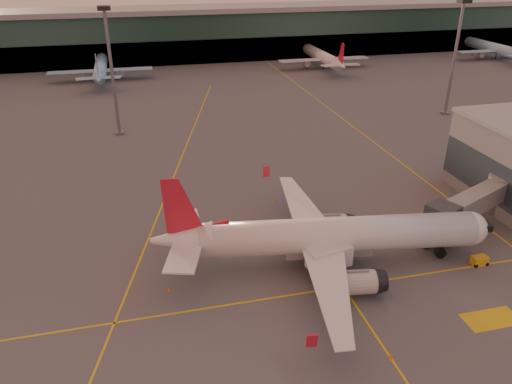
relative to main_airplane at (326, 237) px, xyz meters
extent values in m
plane|color=#4C4F54|center=(-4.45, -9.80, -4.03)|extent=(600.00, 600.00, 0.00)
cube|color=gold|center=(-4.45, -4.80, -4.03)|extent=(80.00, 0.25, 0.01)
cube|color=gold|center=(-14.45, 35.20, -4.03)|extent=(31.30, 115.98, 0.01)
cube|color=gold|center=(25.55, 60.20, -4.03)|extent=(0.25, 160.00, 0.01)
cube|color=gold|center=(0.55, -17.80, -4.03)|extent=(0.25, 30.00, 0.01)
cube|color=gold|center=(13.55, -13.80, -4.03)|extent=(6.00, 3.00, 0.01)
cube|color=#19382D|center=(-4.45, 132.20, 3.97)|extent=(400.00, 18.00, 16.00)
cube|color=gray|center=(-4.45, 132.20, 12.77)|extent=(400.00, 20.00, 1.60)
cube|color=black|center=(-4.45, 123.70, -0.03)|extent=(400.00, 1.00, 8.00)
cube|color=#2D3D47|center=(28.60, 8.20, 0.97)|extent=(0.30, 21.60, 6.00)
cylinder|color=slate|center=(-24.45, 56.20, 8.47)|extent=(0.70, 0.70, 25.00)
cube|color=black|center=(-24.45, 56.20, 21.17)|extent=(2.40, 2.40, 0.80)
cube|color=slate|center=(-24.45, 56.20, -3.78)|extent=(1.60, 1.60, 0.50)
cylinder|color=slate|center=(50.55, 52.20, 8.47)|extent=(0.70, 0.70, 25.00)
cube|color=black|center=(50.55, 52.20, 21.17)|extent=(2.40, 2.40, 0.80)
cube|color=slate|center=(50.55, 52.20, -3.78)|extent=(1.60, 1.60, 0.50)
cylinder|color=white|center=(1.40, -0.22, 0.23)|extent=(33.44, 9.33, 4.26)
sphere|color=white|center=(17.79, -2.78, 0.23)|extent=(4.17, 4.17, 4.17)
cube|color=black|center=(18.99, -2.96, 0.76)|extent=(2.32, 3.03, 0.75)
cone|color=white|center=(-16.99, 2.65, 0.54)|extent=(7.82, 5.12, 4.05)
cube|color=white|center=(-17.16, -1.01, 0.65)|extent=(5.29, 7.58, 0.21)
cylinder|color=silver|center=(1.20, -6.74, -2.12)|extent=(4.83, 3.42, 2.77)
cylinder|color=black|center=(-1.43, -2.58, -3.08)|extent=(2.12, 1.77, 1.92)
cylinder|color=black|center=(-1.43, -2.58, -2.49)|extent=(0.38, 0.38, 1.17)
cube|color=white|center=(-16.03, 6.19, 0.65)|extent=(3.54, 6.93, 0.21)
cylinder|color=silver|center=(3.20, 6.05, -2.12)|extent=(4.83, 3.42, 2.77)
cylinder|color=black|center=(-0.57, 2.89, -3.08)|extent=(2.12, 1.77, 1.92)
cylinder|color=black|center=(-0.57, 2.89, -2.49)|extent=(0.38, 0.38, 1.17)
cube|color=slate|center=(0.20, -0.03, -1.16)|extent=(10.92, 4.99, 1.70)
cylinder|color=black|center=(14.59, -2.28, -3.08)|extent=(1.46, 1.05, 1.34)
cube|color=slate|center=(22.48, 2.98, 0.53)|extent=(15.23, 8.81, 2.70)
cube|color=#2D3035|center=(15.90, 0.35, 0.53)|extent=(4.50, 4.50, 3.00)
cube|color=#2D3035|center=(17.40, 1.25, -2.83)|extent=(1.60, 2.40, 2.40)
cylinder|color=black|center=(17.40, 0.15, -3.63)|extent=(0.80, 0.40, 0.80)
cylinder|color=black|center=(17.40, 2.35, -3.63)|extent=(0.80, 0.40, 0.80)
cylinder|color=slate|center=(22.48, 2.98, -2.40)|extent=(0.50, 0.50, 3.26)
cylinder|color=slate|center=(29.55, 6.20, 0.53)|extent=(4.40, 4.40, 3.00)
cylinder|color=slate|center=(29.55, 6.20, -2.40)|extent=(2.40, 2.40, 3.26)
cube|color=#AC181C|center=(-0.20, -2.39, -3.36)|extent=(3.20, 2.62, 1.35)
cube|color=silver|center=(-0.47, -2.44, -1.24)|extent=(5.52, 3.10, 2.52)
cylinder|color=black|center=(-1.62, -3.73, -3.63)|extent=(0.85, 0.45, 0.81)
cylinder|color=black|center=(1.58, -3.18, -3.63)|extent=(0.85, 0.45, 0.81)
cube|color=gold|center=(18.66, -4.58, -3.46)|extent=(1.92, 1.16, 1.15)
cylinder|color=black|center=(17.90, -5.07, -3.80)|extent=(0.48, 0.24, 0.48)
cylinder|color=black|center=(19.43, -5.06, -3.80)|extent=(0.48, 0.24, 0.48)
cube|color=black|center=(15.65, 1.36, -3.43)|extent=(3.94, 2.39, 1.21)
cube|color=gold|center=(15.65, 1.36, -2.60)|extent=(1.73, 1.92, 0.99)
cylinder|color=black|center=(14.43, 0.34, -3.65)|extent=(0.80, 0.41, 0.77)
cylinder|color=black|center=(17.06, 0.63, -3.65)|extent=(0.80, 0.41, 0.77)
cone|color=orange|center=(21.41, 0.01, -3.77)|extent=(0.42, 0.42, 0.54)
cube|color=orange|center=(21.41, 0.01, -4.02)|extent=(0.36, 0.36, 0.03)
cone|color=orange|center=(-19.05, -0.71, -3.78)|extent=(0.39, 0.39, 0.50)
cube|color=orange|center=(-19.05, -0.71, -4.02)|extent=(0.34, 0.34, 0.03)
cone|color=orange|center=(0.56, -16.37, -3.76)|extent=(0.43, 0.43, 0.55)
cube|color=orange|center=(0.56, -16.37, -4.02)|extent=(0.38, 0.38, 0.03)
cone|color=orange|center=(-1.42, 17.80, -3.78)|extent=(0.39, 0.39, 0.50)
cube|color=orange|center=(-1.42, 17.80, -4.02)|extent=(0.34, 0.34, 0.03)
camera|label=1|loc=(-20.63, -48.03, 31.14)|focal=35.00mm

